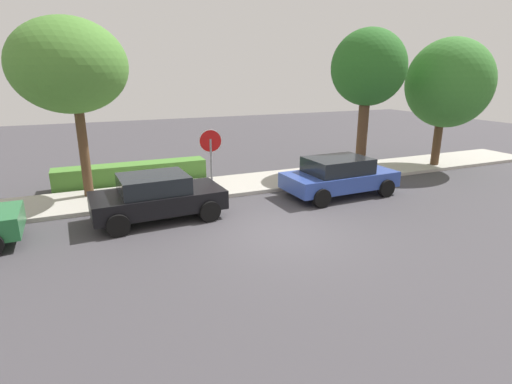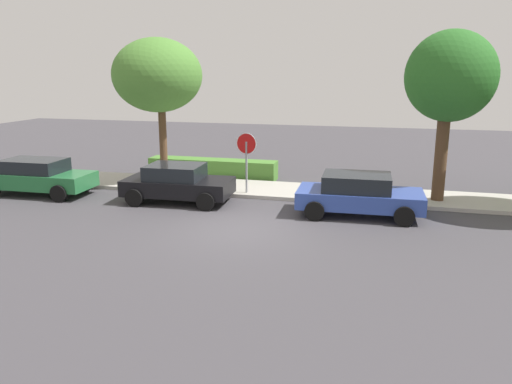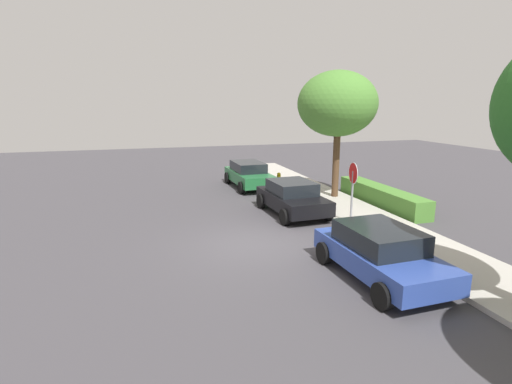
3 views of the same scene
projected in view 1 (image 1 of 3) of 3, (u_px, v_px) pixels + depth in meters
The scene contains 9 objects.
ground_plane at pixel (285, 233), 11.19m from camera, with size 60.00×60.00×0.00m, color #423F44.
sidewalk_curb at pixel (226, 186), 15.59m from camera, with size 32.00×2.62×0.14m, color #B2ADA3.
stop_sign at pixel (211, 151), 14.00m from camera, with size 0.81×0.12×2.44m.
parked_car_black at pixel (157, 196), 12.12m from camera, with size 3.98×2.21×1.39m.
parked_car_blue at pixel (339, 176), 14.50m from camera, with size 4.16×2.18×1.40m.
street_tree_near_corner at pixel (449, 83), 17.75m from camera, with size 3.74×3.74×5.83m.
street_tree_mid_block at pixel (69, 67), 12.87m from camera, with size 3.71×3.71×6.05m.
street_tree_far at pixel (368, 69), 16.52m from camera, with size 3.09×3.09×6.10m.
front_yard_hedge at pixel (132, 174), 16.03m from camera, with size 5.88×0.93×0.83m.
Camera 1 is at (-4.86, -9.22, 4.33)m, focal length 28.00 mm.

